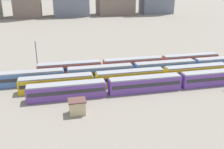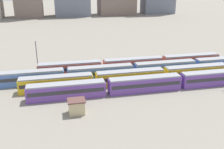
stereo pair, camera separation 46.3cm
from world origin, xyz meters
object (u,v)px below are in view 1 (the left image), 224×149
at_px(train_track_2, 165,68).
at_px(train_track_1, 130,77).
at_px(catenary_pole_1, 37,56).
at_px(signal_hut, 77,106).
at_px(train_track_0, 180,81).
at_px(train_track_3, 133,64).

bearing_deg(train_track_2, train_track_1, -156.57).
relative_size(catenary_pole_1, signal_hut, 2.69).
height_order(train_track_0, train_track_3, same).
bearing_deg(catenary_pole_1, signal_hut, -71.44).
distance_m(train_track_1, train_track_2, 13.08).
height_order(train_track_1, train_track_3, same).
xyz_separation_m(train_track_0, train_track_1, (-11.65, 5.20, -0.00)).
distance_m(train_track_2, train_track_3, 9.58).
bearing_deg(train_track_2, signal_hut, -146.20).
xyz_separation_m(catenary_pole_1, signal_hut, (8.79, -26.19, -3.83)).
height_order(train_track_0, catenary_pole_1, catenary_pole_1).
height_order(train_track_3, signal_hut, train_track_3).
distance_m(train_track_2, catenary_pole_1, 36.94).
relative_size(train_track_1, train_track_2, 0.60).
bearing_deg(catenary_pole_1, train_track_2, -12.65).
bearing_deg(train_track_0, catenary_pole_1, 152.56).
bearing_deg(signal_hut, train_track_2, 33.80).
distance_m(train_track_1, catenary_pole_1, 27.54).
distance_m(train_track_1, signal_hut, 19.88).
bearing_deg(catenary_pole_1, train_track_3, -5.86).
distance_m(train_track_3, signal_hut, 30.12).
distance_m(train_track_0, catenary_pole_1, 40.19).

